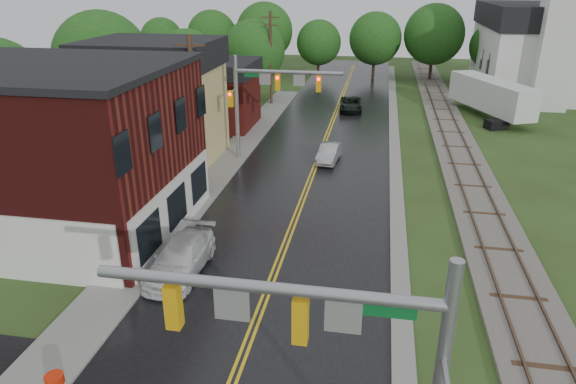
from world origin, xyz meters
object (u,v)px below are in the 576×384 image
(utility_pole_c, at_px, (271,57))
(sedan_silver, at_px, (329,153))
(semi_trailer, at_px, (491,95))
(brick_building, at_px, (36,149))
(traffic_signal_near, at_px, (336,346))
(tree_left_e, at_px, (255,53))
(suv_dark, at_px, (351,104))
(pickup_white, at_px, (181,258))
(church, at_px, (536,40))
(traffic_signal_far, at_px, (267,90))
(tree_left_c, at_px, (188,63))
(utility_pole_b, at_px, (194,109))
(tree_left_b, at_px, (104,62))

(utility_pole_c, height_order, sedan_silver, utility_pole_c)
(sedan_silver, height_order, semi_trailer, semi_trailer)
(utility_pole_c, bearing_deg, brick_building, -101.09)
(traffic_signal_near, relative_size, tree_left_e, 0.90)
(utility_pole_c, distance_m, suv_dark, 9.20)
(pickup_white, distance_m, semi_trailer, 35.41)
(sedan_silver, distance_m, semi_trailer, 19.75)
(church, relative_size, sedan_silver, 5.52)
(church, xyz_separation_m, traffic_signal_far, (-23.47, -26.74, -0.86))
(brick_building, height_order, traffic_signal_near, brick_building)
(church, relative_size, traffic_signal_near, 2.72)
(traffic_signal_near, bearing_deg, tree_left_c, 114.56)
(brick_building, relative_size, utility_pole_b, 1.59)
(utility_pole_b, xyz_separation_m, tree_left_b, (-11.05, 9.90, 1.00))
(church, distance_m, tree_left_c, 36.59)
(semi_trailer, bearing_deg, tree_left_c, -175.24)
(tree_left_b, bearing_deg, brick_building, -72.39)
(brick_building, xyz_separation_m, utility_pole_b, (5.68, 7.00, 0.57))
(traffic_signal_near, distance_m, tree_left_b, 36.73)
(traffic_signal_far, height_order, pickup_white, traffic_signal_far)
(tree_left_b, xyz_separation_m, tree_left_e, (9.00, 14.00, -0.90))
(church, bearing_deg, tree_left_b, -150.01)
(traffic_signal_far, relative_size, semi_trailer, 0.69)
(traffic_signal_far, height_order, tree_left_c, tree_left_c)
(pickup_white, bearing_deg, brick_building, 159.28)
(utility_pole_b, distance_m, sedan_silver, 10.27)
(utility_pole_c, distance_m, tree_left_e, 2.79)
(suv_dark, bearing_deg, sedan_silver, -95.51)
(pickup_white, bearing_deg, traffic_signal_near, -51.98)
(utility_pole_b, height_order, suv_dark, utility_pole_b)
(tree_left_b, height_order, sedan_silver, tree_left_b)
(utility_pole_c, height_order, suv_dark, utility_pole_c)
(church, height_order, pickup_white, church)
(church, bearing_deg, utility_pole_b, -130.18)
(sedan_silver, bearing_deg, brick_building, -131.04)
(tree_left_e, height_order, pickup_white, tree_left_e)
(tree_left_b, bearing_deg, sedan_silver, -13.13)
(suv_dark, bearing_deg, tree_left_e, 158.81)
(tree_left_c, xyz_separation_m, sedan_silver, (14.65, -12.35, -3.91))
(brick_building, xyz_separation_m, church, (32.48, 38.74, 1.68))
(utility_pole_c, distance_m, sedan_silver, 18.59)
(traffic_signal_far, bearing_deg, tree_left_e, 105.89)
(sedan_silver, height_order, pickup_white, pickup_white)
(suv_dark, xyz_separation_m, pickup_white, (-5.34, -30.93, 0.08))
(semi_trailer, bearing_deg, suv_dark, 177.99)
(tree_left_e, relative_size, sedan_silver, 2.25)
(utility_pole_b, distance_m, tree_left_c, 19.24)
(sedan_silver, bearing_deg, tree_left_c, 145.46)
(utility_pole_b, distance_m, semi_trailer, 29.09)
(tree_left_c, height_order, sedan_silver, tree_left_c)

